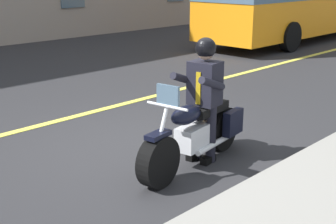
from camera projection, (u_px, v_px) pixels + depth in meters
ground_plane at (142, 147)px, 6.96m from camera, size 80.00×80.00×0.00m
lane_center_stripe at (68, 118)px, 8.31m from camera, size 60.00×0.16×0.01m
motorcycle_main at (196, 134)px, 6.20m from camera, size 2.22×0.80×1.26m
rider_main at (204, 89)px, 6.18m from camera, size 0.68×0.61×1.74m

